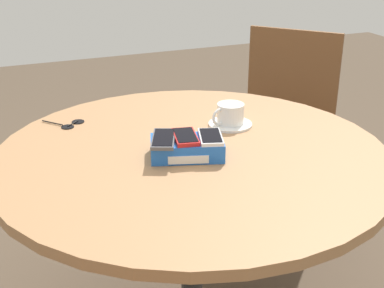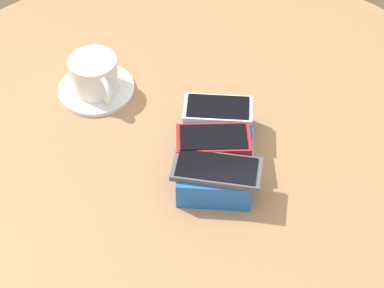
# 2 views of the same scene
# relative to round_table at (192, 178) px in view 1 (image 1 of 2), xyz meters

# --- Properties ---
(round_table) EXTENTS (1.16, 1.16, 0.72)m
(round_table) POSITION_rel_round_table_xyz_m (0.00, 0.00, 0.00)
(round_table) COLOR #2D2D2D
(round_table) RESTS_ON ground_plane
(phone_box) EXTENTS (0.23, 0.17, 0.05)m
(phone_box) POSITION_rel_round_table_xyz_m (-0.03, -0.03, 0.12)
(phone_box) COLOR blue
(phone_box) RESTS_ON round_table
(phone_gray) EXTENTS (0.11, 0.15, 0.01)m
(phone_gray) POSITION_rel_round_table_xyz_m (-0.09, -0.02, 0.15)
(phone_gray) COLOR #515156
(phone_gray) RESTS_ON phone_box
(phone_red) EXTENTS (0.09, 0.13, 0.01)m
(phone_red) POSITION_rel_round_table_xyz_m (-0.03, -0.03, 0.15)
(phone_red) COLOR red
(phone_red) RESTS_ON phone_box
(phone_white) EXTENTS (0.10, 0.13, 0.01)m
(phone_white) POSITION_rel_round_table_xyz_m (0.03, -0.05, 0.15)
(phone_white) COLOR silver
(phone_white) RESTS_ON phone_box
(saucer) EXTENTS (0.14, 0.14, 0.01)m
(saucer) POSITION_rel_round_table_xyz_m (0.19, 0.14, 0.10)
(saucer) COLOR white
(saucer) RESTS_ON round_table
(coffee_cup) EXTENTS (0.12, 0.09, 0.07)m
(coffee_cup) POSITION_rel_round_table_xyz_m (0.19, 0.14, 0.13)
(coffee_cup) COLOR white
(coffee_cup) RESTS_ON saucer
(sunglasses) EXTENTS (0.13, 0.10, 0.01)m
(sunglasses) POSITION_rel_round_table_xyz_m (-0.29, 0.34, 0.09)
(sunglasses) COLOR black
(sunglasses) RESTS_ON round_table
(chair_near_window) EXTENTS (0.63, 0.63, 0.87)m
(chair_near_window) POSITION_rel_round_table_xyz_m (0.69, 0.63, -0.16)
(chair_near_window) COLOR brown
(chair_near_window) RESTS_ON ground_plane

